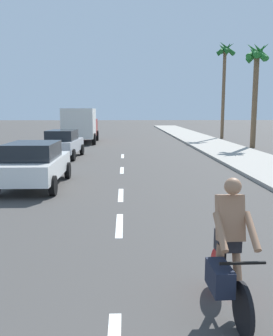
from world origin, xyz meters
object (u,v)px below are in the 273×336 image
(parked_car_silver, at_px, (63,143))
(palm_tree_far, at_px, (256,68))
(cyclist, at_px, (228,254))
(parked_car_white, at_px, (34,163))
(delivery_truck, at_px, (80,124))
(palm_tree_distant, at_px, (225,64))

(parked_car_silver, bearing_deg, palm_tree_far, 25.46)
(parked_car_silver, height_order, palm_tree_far, palm_tree_far)
(cyclist, height_order, parked_car_white, cyclist)
(delivery_truck, distance_m, palm_tree_distant, 14.52)
(parked_car_white, relative_size, palm_tree_far, 0.58)
(parked_car_white, distance_m, palm_tree_distant, 25.59)
(cyclist, bearing_deg, parked_car_white, -63.00)
(delivery_truck, xyz_separation_m, palm_tree_distant, (12.84, 4.09, 5.39))
(cyclist, xyz_separation_m, parked_car_silver, (-4.82, 16.11, 0.01))
(palm_tree_far, xyz_separation_m, palm_tree_distant, (0.07, 8.59, 1.33))
(cyclist, relative_size, parked_car_white, 0.42)
(parked_car_silver, xyz_separation_m, palm_tree_far, (12.62, 5.14, 4.74))
(delivery_truck, bearing_deg, palm_tree_far, -20.36)
(parked_car_white, height_order, delivery_truck, delivery_truck)
(palm_tree_far, bearing_deg, parked_car_white, -133.46)
(palm_tree_distant, bearing_deg, parked_car_white, -119.85)
(cyclist, distance_m, palm_tree_far, 23.12)
(cyclist, relative_size, palm_tree_far, 0.25)
(cyclist, height_order, palm_tree_far, palm_tree_far)
(parked_car_white, height_order, palm_tree_far, palm_tree_far)
(delivery_truck, relative_size, palm_tree_distant, 0.70)
(parked_car_silver, xyz_separation_m, palm_tree_distant, (12.70, 13.72, 6.06))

